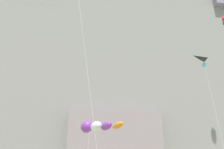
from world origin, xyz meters
name	(u,v)px	position (x,y,z in m)	size (l,w,h in m)	color
cliff_face	(109,41)	(0.00, 59.21, 42.42)	(180.00, 31.34, 84.90)	gray
kite_windsock_high_center	(95,127)	(-4.57, 15.70, 7.45)	(3.44, 5.48, 8.18)	purple
kite_delta_upper_mid	(209,64)	(8.51, 20.81, 16.19)	(3.34, 5.86, 16.59)	black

